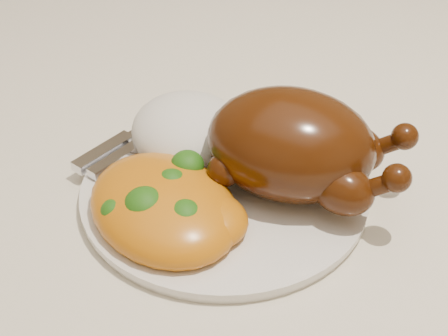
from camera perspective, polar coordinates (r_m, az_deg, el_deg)
The scene contains 7 objects.
dining_table at distance 0.72m, azimuth 7.26°, elevation -2.32°, with size 1.60×0.90×0.76m.
tablecloth at distance 0.68m, azimuth 7.74°, elevation 2.44°, with size 1.73×1.03×0.18m.
dinner_plate at distance 0.55m, azimuth 0.00°, elevation -2.08°, with size 0.25×0.25×0.01m, color silver.
roast_chicken at distance 0.52m, azimuth 6.52°, elevation 2.10°, with size 0.19×0.15×0.09m.
rice_mound at distance 0.59m, azimuth -3.19°, elevation 3.28°, with size 0.15×0.14×0.06m.
mac_and_cheese at distance 0.51m, azimuth -5.03°, elevation -3.63°, with size 0.17×0.15×0.05m.
cutlery at distance 0.60m, azimuth -8.63°, elevation 2.24°, with size 0.03×0.16×0.01m.
Camera 1 is at (0.27, -0.49, 1.13)m, focal length 50.00 mm.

